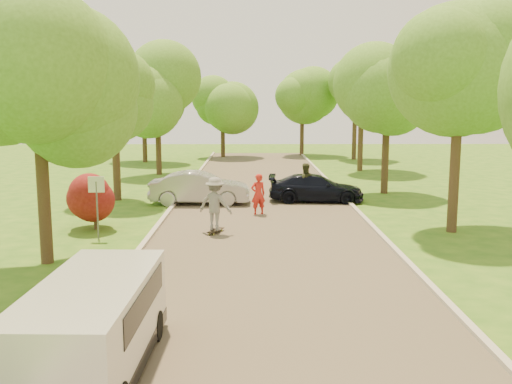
{
  "coord_description": "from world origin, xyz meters",
  "views": [
    {
      "loc": [
        -0.47,
        -15.27,
        4.65
      ],
      "look_at": [
        -0.33,
        6.13,
        1.3
      ],
      "focal_mm": 40.0,
      "sensor_mm": 36.0,
      "label": 1
    }
  ],
  "objects_px": {
    "silver_sedan": "(200,188)",
    "person_striped": "(258,194)",
    "street_sign": "(97,194)",
    "person_olive": "(305,183)",
    "dark_sedan": "(316,188)",
    "minivan": "(94,326)",
    "longboard": "(215,230)",
    "skateboarder": "(215,204)"
  },
  "relations": [
    {
      "from": "minivan",
      "to": "person_striped",
      "type": "relative_size",
      "value": 2.59
    },
    {
      "from": "silver_sedan",
      "to": "person_olive",
      "type": "distance_m",
      "value": 4.92
    },
    {
      "from": "silver_sedan",
      "to": "skateboarder",
      "type": "relative_size",
      "value": 2.4
    },
    {
      "from": "longboard",
      "to": "skateboarder",
      "type": "height_order",
      "value": "skateboarder"
    },
    {
      "from": "dark_sedan",
      "to": "skateboarder",
      "type": "height_order",
      "value": "skateboarder"
    },
    {
      "from": "skateboarder",
      "to": "person_striped",
      "type": "xyz_separation_m",
      "value": [
        1.58,
        3.49,
        -0.22
      ]
    },
    {
      "from": "dark_sedan",
      "to": "person_striped",
      "type": "distance_m",
      "value": 4.23
    },
    {
      "from": "street_sign",
      "to": "dark_sedan",
      "type": "relative_size",
      "value": 0.48
    },
    {
      "from": "person_striped",
      "to": "street_sign",
      "type": "bearing_deg",
      "value": 18.29
    },
    {
      "from": "longboard",
      "to": "skateboarder",
      "type": "relative_size",
      "value": 0.53
    },
    {
      "from": "person_olive",
      "to": "longboard",
      "type": "bearing_deg",
      "value": 49.98
    },
    {
      "from": "minivan",
      "to": "longboard",
      "type": "distance_m",
      "value": 10.88
    },
    {
      "from": "silver_sedan",
      "to": "person_striped",
      "type": "bearing_deg",
      "value": -133.4
    },
    {
      "from": "person_striped",
      "to": "minivan",
      "type": "bearing_deg",
      "value": 58.94
    },
    {
      "from": "street_sign",
      "to": "longboard",
      "type": "bearing_deg",
      "value": 11.31
    },
    {
      "from": "minivan",
      "to": "skateboarder",
      "type": "bearing_deg",
      "value": 83.92
    },
    {
      "from": "person_striped",
      "to": "person_olive",
      "type": "relative_size",
      "value": 0.93
    },
    {
      "from": "dark_sedan",
      "to": "street_sign",
      "type": "bearing_deg",
      "value": 135.5
    },
    {
      "from": "street_sign",
      "to": "skateboarder",
      "type": "bearing_deg",
      "value": 11.31
    },
    {
      "from": "street_sign",
      "to": "longboard",
      "type": "distance_m",
      "value": 4.33
    },
    {
      "from": "minivan",
      "to": "longboard",
      "type": "height_order",
      "value": "minivan"
    },
    {
      "from": "silver_sedan",
      "to": "longboard",
      "type": "height_order",
      "value": "silver_sedan"
    },
    {
      "from": "person_olive",
      "to": "person_striped",
      "type": "bearing_deg",
      "value": 43.56
    },
    {
      "from": "minivan",
      "to": "person_olive",
      "type": "bearing_deg",
      "value": 74.52
    },
    {
      "from": "longboard",
      "to": "person_striped",
      "type": "xyz_separation_m",
      "value": [
        1.58,
        3.49,
        0.76
      ]
    },
    {
      "from": "dark_sedan",
      "to": "person_olive",
      "type": "relative_size",
      "value": 2.41
    },
    {
      "from": "dark_sedan",
      "to": "silver_sedan",
      "type": "bearing_deg",
      "value": 100.24
    },
    {
      "from": "minivan",
      "to": "silver_sedan",
      "type": "height_order",
      "value": "minivan"
    },
    {
      "from": "street_sign",
      "to": "person_olive",
      "type": "bearing_deg",
      "value": 42.88
    },
    {
      "from": "person_striped",
      "to": "person_olive",
      "type": "height_order",
      "value": "person_olive"
    },
    {
      "from": "street_sign",
      "to": "person_striped",
      "type": "height_order",
      "value": "street_sign"
    },
    {
      "from": "street_sign",
      "to": "dark_sedan",
      "type": "bearing_deg",
      "value": 41.79
    },
    {
      "from": "skateboarder",
      "to": "person_striped",
      "type": "distance_m",
      "value": 3.83
    },
    {
      "from": "longboard",
      "to": "person_striped",
      "type": "height_order",
      "value": "person_striped"
    },
    {
      "from": "street_sign",
      "to": "person_striped",
      "type": "relative_size",
      "value": 1.26
    },
    {
      "from": "person_striped",
      "to": "person_olive",
      "type": "xyz_separation_m",
      "value": [
        2.22,
        2.95,
        0.07
      ]
    },
    {
      "from": "silver_sedan",
      "to": "dark_sedan",
      "type": "bearing_deg",
      "value": -83.24
    },
    {
      "from": "longboard",
      "to": "minivan",
      "type": "bearing_deg",
      "value": 103.81
    },
    {
      "from": "dark_sedan",
      "to": "longboard",
      "type": "distance_m",
      "value": 7.99
    },
    {
      "from": "dark_sedan",
      "to": "person_striped",
      "type": "xyz_separation_m",
      "value": [
        -2.78,
        -3.18,
        0.21
      ]
    },
    {
      "from": "minivan",
      "to": "dark_sedan",
      "type": "distance_m",
      "value": 18.36
    },
    {
      "from": "silver_sedan",
      "to": "person_striped",
      "type": "relative_size",
      "value": 2.66
    }
  ]
}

